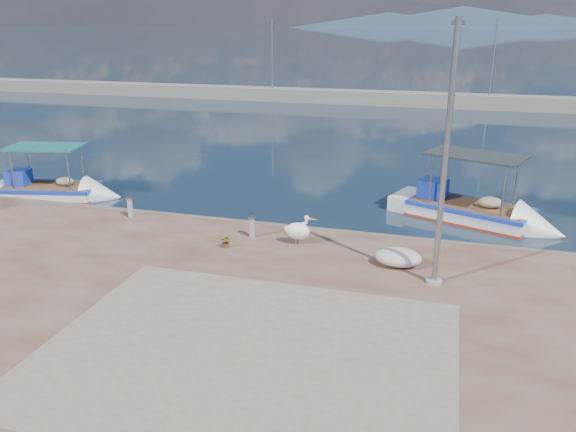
% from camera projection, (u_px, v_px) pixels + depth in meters
% --- Properties ---
extents(ground, '(1400.00, 1400.00, 0.00)m').
position_uv_depth(ground, '(250.00, 304.00, 15.48)').
color(ground, '#162635').
rests_on(ground, ground).
extents(quay_patch, '(9.00, 7.00, 0.01)m').
position_uv_depth(quay_patch, '(246.00, 352.00, 12.33)').
color(quay_patch, gray).
rests_on(quay_patch, quay).
extents(breakwater, '(120.00, 2.20, 7.50)m').
position_uv_depth(breakwater, '(397.00, 99.00, 51.58)').
color(breakwater, gray).
rests_on(breakwater, ground).
extents(mountains, '(370.00, 280.00, 22.00)m').
position_uv_depth(mountains, '(458.00, 18.00, 600.96)').
color(mountains, '#28384C').
rests_on(mountains, ground).
extents(boat_left, '(5.85, 2.98, 2.69)m').
position_uv_depth(boat_left, '(50.00, 193.00, 24.76)').
color(boat_left, white).
rests_on(boat_left, ground).
extents(boat_right, '(6.65, 4.19, 3.04)m').
position_uv_depth(boat_right, '(468.00, 213.00, 22.04)').
color(boat_right, white).
rests_on(boat_right, ground).
extents(pelican, '(1.05, 0.51, 1.02)m').
position_uv_depth(pelican, '(298.00, 230.00, 18.13)').
color(pelican, tan).
rests_on(pelican, quay).
extents(lamp_post, '(0.44, 0.96, 7.00)m').
position_uv_depth(lamp_post, '(445.00, 167.00, 14.53)').
color(lamp_post, gray).
rests_on(lamp_post, quay).
extents(bollard_near, '(0.24, 0.24, 0.74)m').
position_uv_depth(bollard_near, '(252.00, 226.00, 18.76)').
color(bollard_near, gray).
rests_on(bollard_near, quay).
extents(bollard_far, '(0.26, 0.26, 0.78)m').
position_uv_depth(bollard_far, '(130.00, 206.00, 20.66)').
color(bollard_far, gray).
rests_on(bollard_far, quay).
extents(potted_plant, '(0.39, 0.34, 0.42)m').
position_uv_depth(potted_plant, '(226.00, 242.00, 17.95)').
color(potted_plant, '#33722D').
rests_on(potted_plant, quay).
extents(net_pile_d, '(1.37, 1.03, 0.52)m').
position_uv_depth(net_pile_d, '(398.00, 257.00, 16.64)').
color(net_pile_d, silver).
rests_on(net_pile_d, quay).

